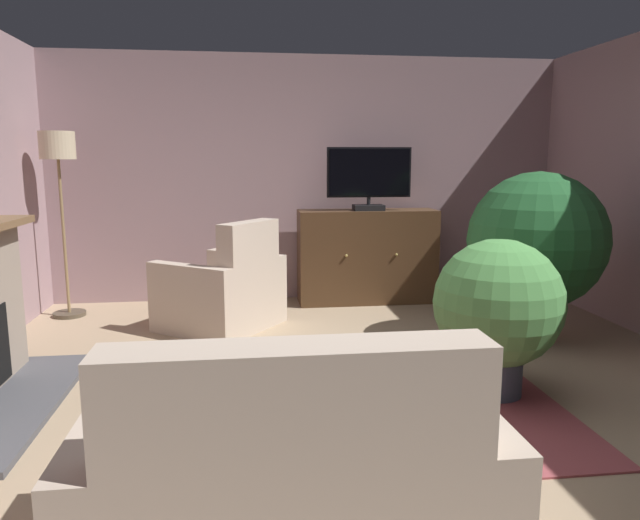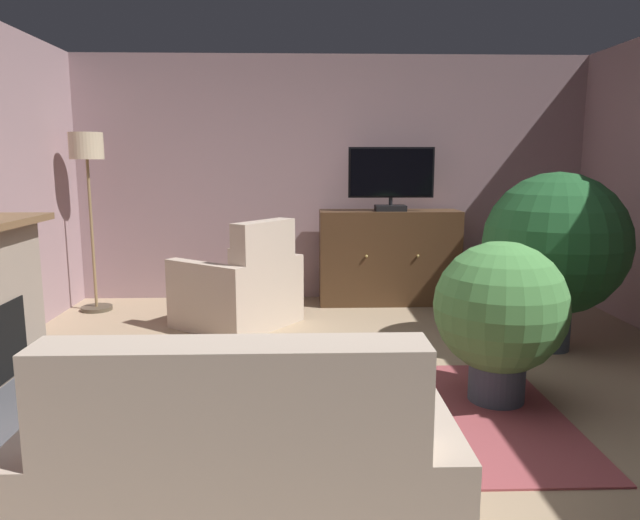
# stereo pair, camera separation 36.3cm
# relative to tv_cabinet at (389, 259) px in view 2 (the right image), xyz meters

# --- Properties ---
(ground_plane) EXTENTS (6.13, 6.76, 0.04)m
(ground_plane) POSITION_rel_tv_cabinet_xyz_m (-0.60, -2.78, -0.50)
(ground_plane) COLOR tan
(wall_back) EXTENTS (6.13, 0.10, 2.64)m
(wall_back) POSITION_rel_tv_cabinet_xyz_m (-0.60, 0.35, 0.84)
(wall_back) COLOR gray
(wall_back) RESTS_ON ground_plane
(rug_central) EXTENTS (2.15, 1.67, 0.01)m
(rug_central) POSITION_rel_tv_cabinet_xyz_m (-0.43, -2.86, -0.47)
(rug_central) COLOR #9E474C
(rug_central) RESTS_ON ground_plane
(tv_cabinet) EXTENTS (1.48, 0.47, 1.00)m
(tv_cabinet) POSITION_rel_tv_cabinet_xyz_m (0.00, 0.00, 0.00)
(tv_cabinet) COLOR #352315
(tv_cabinet) RESTS_ON ground_plane
(television) EXTENTS (0.89, 0.20, 0.66)m
(television) POSITION_rel_tv_cabinet_xyz_m (0.00, -0.05, 0.88)
(television) COLOR black
(television) RESTS_ON tv_cabinet
(coffee_table) EXTENTS (1.14, 0.50, 0.40)m
(coffee_table) POSITION_rel_tv_cabinet_xyz_m (-1.13, -2.76, -0.12)
(coffee_table) COLOR #422B19
(coffee_table) RESTS_ON ground_plane
(tv_remote) EXTENTS (0.15, 0.16, 0.02)m
(tv_remote) POSITION_rel_tv_cabinet_xyz_m (-1.20, -2.84, -0.07)
(tv_remote) COLOR black
(tv_remote) RESTS_ON coffee_table
(folded_newspaper) EXTENTS (0.36, 0.31, 0.01)m
(folded_newspaper) POSITION_rel_tv_cabinet_xyz_m (-1.22, -2.75, -0.08)
(folded_newspaper) COLOR silver
(folded_newspaper) RESTS_ON coffee_table
(sofa_floral) EXTENTS (1.51, 0.89, 0.98)m
(sofa_floral) POSITION_rel_tv_cabinet_xyz_m (-1.15, -4.20, -0.15)
(sofa_floral) COLOR #C6B29E
(sofa_floral) RESTS_ON ground_plane
(armchair_beside_cabinet) EXTENTS (1.26, 1.28, 1.00)m
(armchair_beside_cabinet) POSITION_rel_tv_cabinet_xyz_m (-1.51, -0.81, -0.16)
(armchair_beside_cabinet) COLOR #C6B29E
(armchair_beside_cabinet) RESTS_ON ground_plane
(potted_plant_leafy_by_curtain) EXTENTS (0.83, 0.83, 1.04)m
(potted_plant_leafy_by_curtain) POSITION_rel_tv_cabinet_xyz_m (0.31, -2.66, 0.12)
(potted_plant_leafy_by_curtain) COLOR #3D4C5B
(potted_plant_leafy_by_curtain) RESTS_ON ground_plane
(potted_plant_tall_palm_by_window) EXTENTS (1.14, 1.14, 1.44)m
(potted_plant_tall_palm_by_window) POSITION_rel_tv_cabinet_xyz_m (1.09, -1.61, 0.38)
(potted_plant_tall_palm_by_window) COLOR #3D4C5B
(potted_plant_tall_palm_by_window) RESTS_ON ground_plane
(cat) EXTENTS (0.49, 0.56, 0.18)m
(cat) POSITION_rel_tv_cabinet_xyz_m (-1.86, -1.96, -0.40)
(cat) COLOR #2D2D33
(cat) RESTS_ON ground_plane
(floor_lamp) EXTENTS (0.33, 0.33, 1.80)m
(floor_lamp) POSITION_rel_tv_cabinet_xyz_m (-3.05, -0.23, 0.96)
(floor_lamp) COLOR #4C4233
(floor_lamp) RESTS_ON ground_plane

